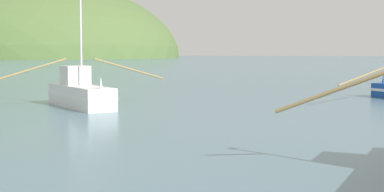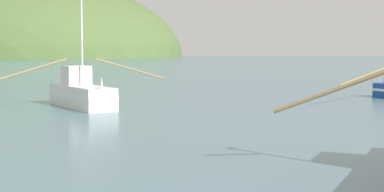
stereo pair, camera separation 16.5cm
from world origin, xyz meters
name	(u,v)px [view 1 (the left image)]	position (x,y,z in m)	size (l,w,h in m)	color
fishing_boat_white	(80,93)	(-15.82, 26.73, 0.87)	(8.44, 8.27, 7.55)	white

